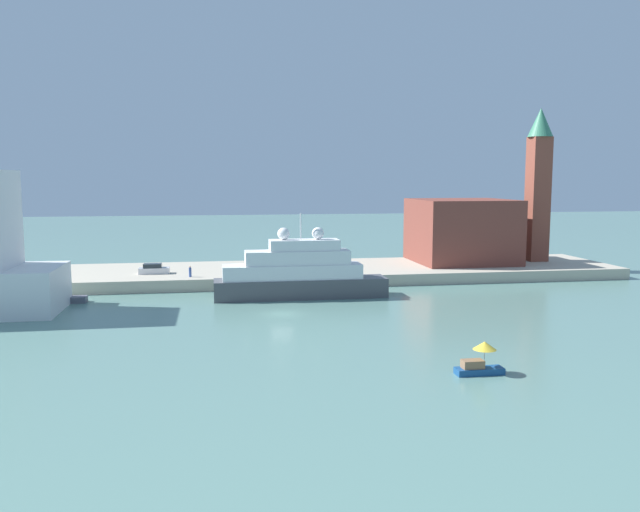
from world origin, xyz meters
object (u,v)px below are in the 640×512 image
Objects in this scene: small_motorboat at (480,360)px; parked_car at (154,269)px; person_figure at (190,272)px; bell_tower at (538,178)px; mooring_bollard at (306,273)px; large_yacht at (298,274)px; work_barge at (68,300)px; harbor_building at (462,231)px.

parked_car is at bearing 121.38° from small_motorboat.
person_figure is (5.28, -4.07, 0.09)m from parked_car.
bell_tower is at bearing 4.27° from parked_car.
large_yacht is at bearing -105.14° from mooring_bollard.
parked_car is (-29.16, 47.80, 1.17)m from small_motorboat.
mooring_bollard reaches higher than work_barge.
parked_car is 22.07m from mooring_bollard.
person_figure reaches higher than mooring_bollard.
small_motorboat is 52.72m from work_barge.
large_yacht is 0.89× the size of bell_tower.
harbor_building is at bearing 16.35° from work_barge.
parked_car is (9.41, 11.86, 1.93)m from work_barge.
work_barge is 31.42m from mooring_bollard.
work_barge is at bearing -166.96° from bell_tower.
person_figure is at bearing -167.96° from harbor_building.
harbor_building is 44.68m from person_figure.
harbor_building is at bearing 12.04° from person_figure.
work_barge is at bearing -163.65° from harbor_building.
person_figure is (14.69, 7.79, 2.01)m from work_barge.
large_yacht is at bearing -148.08° from harbor_building.
parked_car is at bearing 165.22° from mooring_bollard.
work_barge is 0.18× the size of bell_tower.
harbor_building is at bearing 177.27° from bell_tower.
bell_tower is (12.84, -0.61, 8.56)m from harbor_building.
large_yacht is 25.01× the size of mooring_bollard.
harbor_building is at bearing 21.57° from mooring_bollard.
work_barge is at bearing -168.56° from mooring_bollard.
harbor_building reaches higher than large_yacht.
parked_car reaches higher than small_motorboat.
parked_car is at bearing -175.73° from bell_tower.
small_motorboat is 63.25m from bell_tower.
work_barge is (-38.56, 35.95, -0.76)m from small_motorboat.
parked_car is (-61.60, -4.60, -13.06)m from bell_tower.
harbor_building is 17.05× the size of mooring_bollard.
harbor_building is (19.60, 53.01, 5.67)m from small_motorboat.
large_yacht is 36.09m from small_motorboat.
harbor_building is 9.75× the size of person_figure.
small_motorboat is (9.84, -34.67, -1.92)m from large_yacht.
small_motorboat is at bearing -58.62° from parked_car.
bell_tower is at bearing 14.26° from mooring_bollard.
person_figure is at bearing -171.26° from bell_tower.
small_motorboat is 0.85× the size of work_barge.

